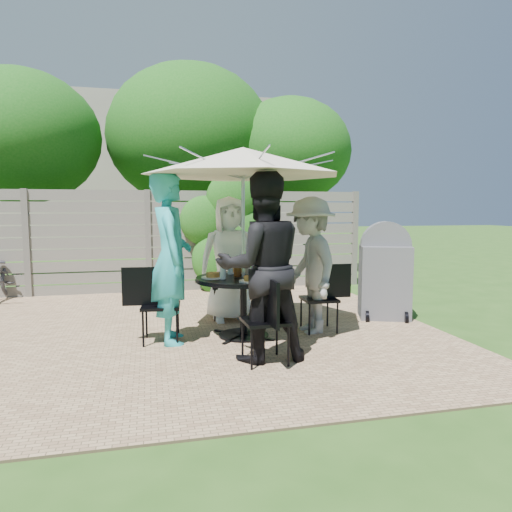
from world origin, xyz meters
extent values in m
plane|color=#294E18|center=(0.00, 0.00, 0.00)|extent=(60.00, 60.00, 0.00)
cube|color=tan|center=(0.00, 0.50, 0.01)|extent=(7.00, 6.00, 0.02)
cube|color=gray|center=(0.00, 3.00, 0.93)|extent=(8.00, 0.10, 1.85)
ellipsoid|color=#195814|center=(1.40, 2.85, 0.90)|extent=(1.20, 0.70, 1.80)
cube|color=#A59789|center=(0.00, 12.00, 2.50)|extent=(10.00, 6.00, 5.00)
ellipsoid|color=#165313|center=(-2.50, 5.00, 2.97)|extent=(3.20, 3.20, 2.72)
ellipsoid|color=#165313|center=(1.00, 5.50, 3.18)|extent=(3.80, 3.80, 3.23)
ellipsoid|color=#165313|center=(3.20, 4.80, 2.83)|extent=(2.80, 2.80, 2.38)
cylinder|color=black|center=(1.08, -0.21, 0.71)|extent=(1.12, 1.12, 0.03)
cylinder|color=black|center=(1.08, -0.21, 0.35)|extent=(0.08, 0.08, 0.71)
cylinder|color=black|center=(1.08, -0.21, 0.02)|extent=(0.59, 0.59, 0.04)
cylinder|color=silver|center=(1.08, -0.21, 1.05)|extent=(0.04, 0.04, 2.10)
cone|color=beige|center=(1.08, -0.21, 2.05)|extent=(2.32, 2.32, 0.32)
cube|color=black|center=(1.06, 0.74, 0.47)|extent=(0.49, 0.49, 0.04)
cube|color=black|center=(1.08, 0.97, 0.72)|extent=(0.06, 0.46, 0.47)
imported|color=white|center=(1.06, 0.62, 0.84)|extent=(0.83, 0.55, 1.68)
cube|color=black|center=(0.13, -0.22, 0.43)|extent=(0.46, 0.46, 0.03)
cube|color=black|center=(-0.08, -0.20, 0.66)|extent=(0.42, 0.07, 0.43)
imported|color=#29ADB4|center=(0.25, -0.22, 0.96)|extent=(0.47, 0.71, 1.92)
cube|color=black|center=(1.10, -1.16, 0.43)|extent=(0.43, 0.43, 0.03)
cube|color=black|center=(1.10, -1.36, 0.66)|extent=(0.04, 0.42, 0.43)
imported|color=black|center=(1.09, -1.04, 0.94)|extent=(0.92, 0.73, 1.87)
cube|color=black|center=(2.03, -0.19, 0.41)|extent=(0.42, 0.42, 0.03)
cube|color=black|center=(2.23, -0.20, 0.63)|extent=(0.41, 0.05, 0.41)
imported|color=#989794|center=(1.91, -0.19, 0.83)|extent=(0.64, 1.08, 1.66)
cylinder|color=white|center=(1.07, 0.15, 0.73)|extent=(0.26, 0.26, 0.01)
cylinder|color=#B37E34|center=(1.07, 0.15, 0.76)|extent=(0.15, 0.15, 0.05)
cylinder|color=white|center=(0.72, -0.21, 0.73)|extent=(0.26, 0.26, 0.01)
cylinder|color=#B37E34|center=(0.72, -0.21, 0.76)|extent=(0.15, 0.15, 0.05)
cylinder|color=white|center=(1.08, -0.57, 0.73)|extent=(0.26, 0.26, 0.01)
cylinder|color=#B37E34|center=(1.08, -0.57, 0.76)|extent=(0.15, 0.15, 0.05)
cylinder|color=white|center=(1.44, -0.20, 0.73)|extent=(0.26, 0.26, 0.01)
cylinder|color=#B37E34|center=(1.44, -0.20, 0.76)|extent=(0.15, 0.15, 0.05)
cylinder|color=silver|center=(0.97, 0.05, 0.79)|extent=(0.07, 0.07, 0.14)
cylinder|color=silver|center=(0.82, -0.32, 0.79)|extent=(0.07, 0.07, 0.14)
cylinder|color=silver|center=(1.19, -0.46, 0.79)|extent=(0.07, 0.07, 0.14)
cylinder|color=#59280C|center=(1.02, -0.16, 0.80)|extent=(0.09, 0.09, 0.16)
cylinder|color=#C6B293|center=(1.17, 0.02, 0.78)|extent=(0.08, 0.08, 0.12)
cube|color=#535358|center=(3.15, 0.25, 0.51)|extent=(0.79, 0.70, 1.01)
cylinder|color=#535358|center=(3.15, 0.25, 1.01)|extent=(0.70, 0.42, 0.67)
camera|label=1|loc=(0.02, -5.36, 1.52)|focal=32.00mm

